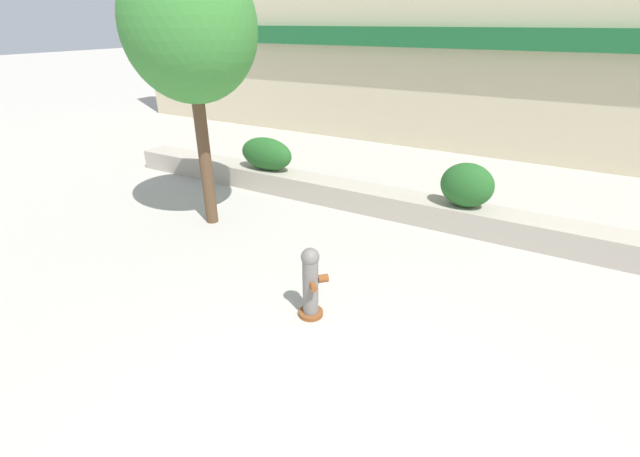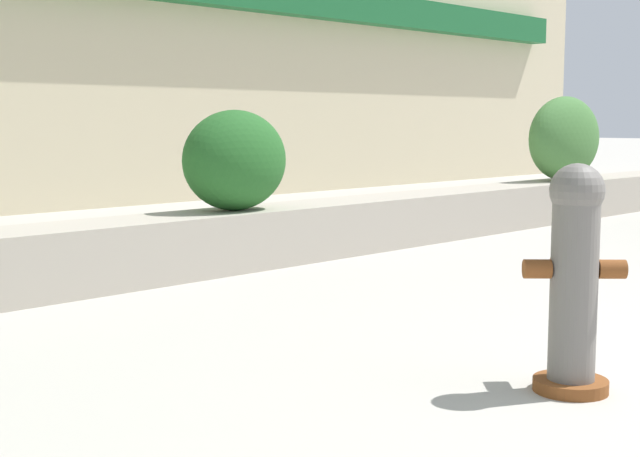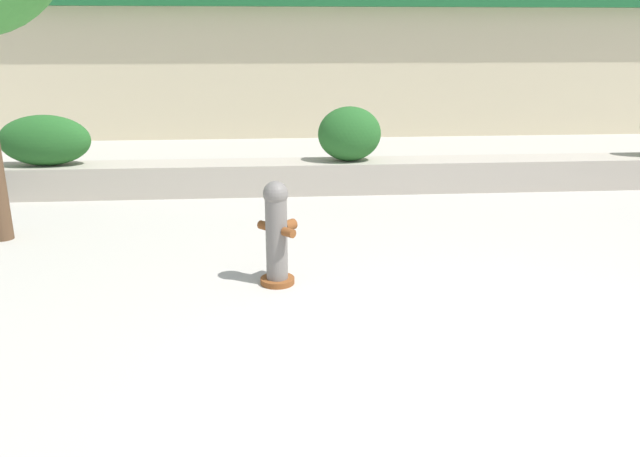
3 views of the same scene
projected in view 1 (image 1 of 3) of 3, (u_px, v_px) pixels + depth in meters
name	position (u px, v px, depth m)	size (l,w,h in m)	color
building_facade	(541.00, 13.00, 11.53)	(30.00, 1.36, 8.00)	beige
planter_wall_low	(474.00, 220.00, 8.47)	(18.00, 0.70, 0.50)	#ADA393
hedge_bush_0	(266.00, 154.00, 10.37)	(1.40, 0.62, 0.78)	#235B23
hedge_bush_1	(467.00, 185.00, 8.27)	(1.02, 0.70, 0.87)	#235B23
fire_hydrant	(311.00, 282.00, 5.90)	(0.50, 0.50, 1.08)	brown
street_tree	(189.00, 29.00, 7.39)	(2.45, 2.21, 4.99)	brown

